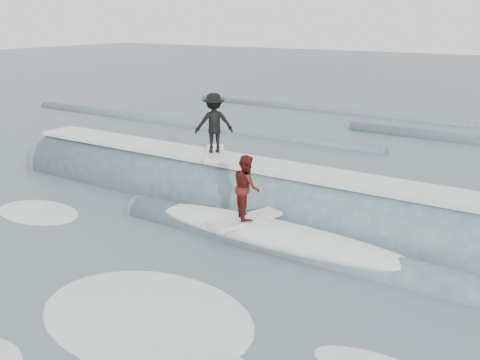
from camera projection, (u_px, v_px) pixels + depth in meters
The scene contains 6 objects.
ground at pixel (128, 278), 11.65m from camera, with size 160.00×160.00×0.00m, color #3C4B57.
breaking_wave at pixel (260, 209), 15.74m from camera, with size 20.51×4.09×2.62m.
surfer_black at pixel (214, 125), 16.18m from camera, with size 1.56×1.97×1.91m.
surfer_red at pixel (246, 191), 13.37m from camera, with size 1.15×2.07×1.74m.
whitewater at pixel (104, 303), 10.64m from camera, with size 16.39×7.18×0.10m.
far_swells at pixel (384, 134), 25.91m from camera, with size 40.88×8.65×0.80m.
Camera 1 is at (7.82, -7.44, 5.46)m, focal length 40.00 mm.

